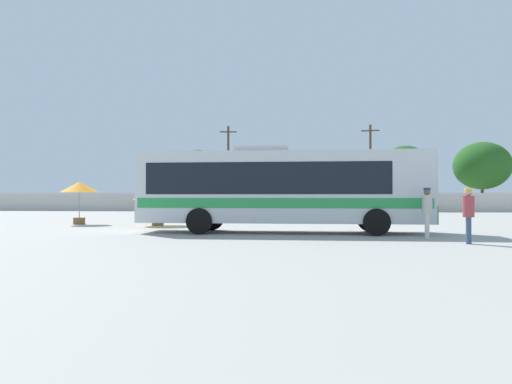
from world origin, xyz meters
TOP-DOWN VIEW (x-y plane):
  - ground_plane at (0.00, 10.00)m, footprint 300.00×300.00m
  - perimeter_wall at (0.00, 27.80)m, footprint 80.00×0.30m
  - coach_bus_silver_green at (-1.32, -0.17)m, footprint 11.82×2.86m
  - attendant_by_bus_door at (4.10, -2.33)m, footprint 0.44×0.44m
  - passenger_waiting_on_apron at (4.90, -4.37)m, footprint 0.43×0.43m
  - vendor_umbrella_near_gate_yellow at (-7.74, 4.07)m, footprint 2.49×2.49m
  - vendor_umbrella_secondary_orange at (-12.23, 4.77)m, footprint 2.00×2.00m
  - parked_car_leftmost_red at (-12.51, 23.28)m, footprint 4.69×2.32m
  - parked_car_second_grey at (-6.27, 23.72)m, footprint 4.35×2.05m
  - parked_car_third_dark_blue at (-0.34, 24.13)m, footprint 4.58×2.02m
  - parked_car_rightmost_red at (6.20, 24.05)m, footprint 4.62×2.22m
  - utility_pole_near at (-8.37, 31.75)m, footprint 1.80×0.36m
  - utility_pole_far at (6.33, 30.78)m, footprint 1.79×0.49m
  - roadside_tree_left at (-11.57, 31.42)m, footprint 3.75×3.75m
  - roadside_tree_midleft at (-2.29, 30.13)m, footprint 3.20×3.20m
  - roadside_tree_midright at (9.99, 31.91)m, footprint 4.64×4.64m
  - roadside_tree_right at (18.55, 34.65)m, footprint 5.96×5.96m

SIDE VIEW (x-z plane):
  - ground_plane at x=0.00m, z-range 0.00..0.00m
  - parked_car_third_dark_blue at x=-0.34m, z-range 0.05..1.53m
  - parked_car_rightmost_red at x=6.20m, z-range 0.04..1.54m
  - parked_car_second_grey at x=-6.27m, z-range 0.04..1.57m
  - parked_car_leftmost_red at x=-12.51m, z-range 0.04..1.56m
  - perimeter_wall at x=0.00m, z-range 0.00..1.77m
  - passenger_waiting_on_apron at x=4.90m, z-range 0.12..1.90m
  - attendant_by_bus_door at x=4.10m, z-range 0.13..1.94m
  - vendor_umbrella_near_gate_yellow at x=-7.74m, z-range 0.64..2.65m
  - coach_bus_silver_green at x=-1.32m, z-range 0.12..3.66m
  - vendor_umbrella_secondary_orange at x=-12.23m, z-range 0.80..3.06m
  - roadside_tree_midleft at x=-2.29m, z-range 1.33..6.78m
  - utility_pole_far at x=6.33m, z-range 0.18..8.90m
  - utility_pole_near at x=-8.37m, z-range 0.19..9.08m
  - roadside_tree_midright at x=9.99m, z-range 1.35..8.03m
  - roadside_tree_right at x=18.55m, z-range 1.09..8.35m
  - roadside_tree_left at x=-11.57m, z-range 1.59..7.99m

